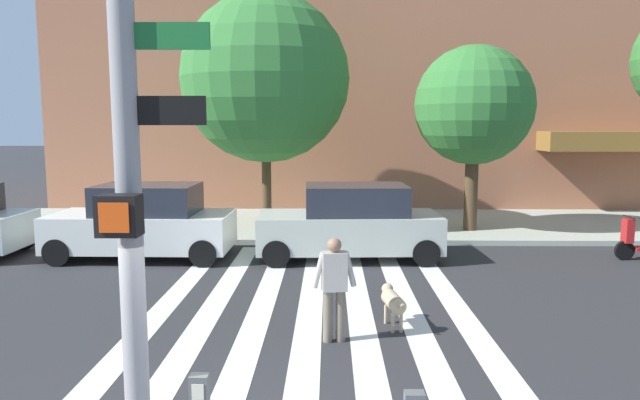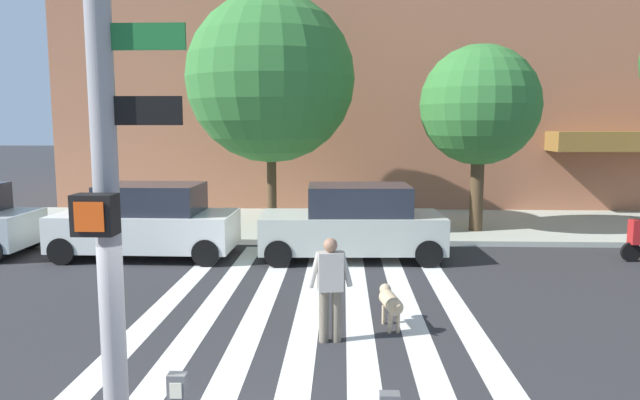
% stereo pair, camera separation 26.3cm
% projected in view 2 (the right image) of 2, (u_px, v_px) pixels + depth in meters
% --- Properties ---
extents(ground_plane, '(160.00, 160.00, 0.00)m').
position_uv_depth(ground_plane, '(270.00, 308.00, 10.66)').
color(ground_plane, '#2B2B2D').
extents(sidewalk_far, '(80.00, 6.00, 0.15)m').
position_uv_depth(sidewalk_far, '(302.00, 224.00, 19.15)').
color(sidewalk_far, '#A8AC9E').
rests_on(sidewalk_far, ground_plane).
extents(crosswalk_stripes, '(5.85, 10.55, 0.01)m').
position_uv_depth(crosswalk_stripes, '(309.00, 308.00, 10.64)').
color(crosswalk_stripes, silver).
rests_on(crosswalk_stripes, ground_plane).
extents(traffic_light_pole, '(0.74, 0.46, 5.80)m').
position_uv_depth(traffic_light_pole, '(100.00, 100.00, 3.96)').
color(traffic_light_pole, gray).
rests_on(traffic_light_pole, sidewalk_near).
extents(parked_car_behind_first, '(4.49, 2.09, 1.86)m').
position_uv_depth(parked_car_behind_first, '(148.00, 222.00, 14.65)').
color(parked_car_behind_first, silver).
rests_on(parked_car_behind_first, ground_plane).
extents(parked_car_third_in_line, '(4.57, 2.15, 1.86)m').
position_uv_depth(parked_car_third_in_line, '(353.00, 223.00, 14.44)').
color(parked_car_third_in_line, beige).
rests_on(parked_car_third_in_line, ground_plane).
extents(street_tree_nearest, '(5.15, 5.15, 7.18)m').
position_uv_depth(street_tree_nearest, '(271.00, 79.00, 17.71)').
color(street_tree_nearest, '#4C3823').
rests_on(street_tree_nearest, sidewalk_far).
extents(street_tree_middle, '(3.55, 3.55, 5.55)m').
position_uv_depth(street_tree_middle, '(480.00, 106.00, 17.13)').
color(street_tree_middle, '#4C3823').
rests_on(street_tree_middle, sidewalk_far).
extents(pedestrian_dog_walker, '(0.71, 0.30, 1.64)m').
position_uv_depth(pedestrian_dog_walker, '(330.00, 284.00, 8.89)').
color(pedestrian_dog_walker, '#6B6051').
rests_on(pedestrian_dog_walker, ground_plane).
extents(dog_on_leash, '(0.36, 1.03, 0.65)m').
position_uv_depth(dog_on_leash, '(390.00, 301.00, 9.59)').
color(dog_on_leash, tan).
rests_on(dog_on_leash, ground_plane).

